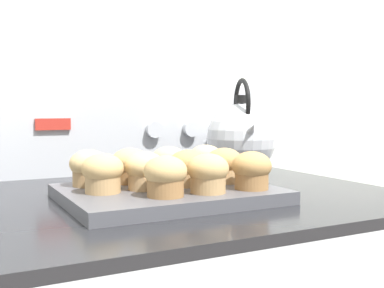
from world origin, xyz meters
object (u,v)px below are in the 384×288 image
object	(u,v)px
muffin_r0_c3	(252,170)
muffin_r2_c1	(130,166)
muffin_r0_c2	(208,173)
muffin_r1_c0	(103,173)
muffin_r1_c1	(145,170)
muffin_r2_c2	(169,163)
tea_kettle	(242,137)
muffin_pan	(168,194)
muffin_r2_c0	(89,168)
muffin_r1_c3	(224,165)
muffin_r0_c1	(165,176)
muffin_r2_c3	(206,161)
muffin_r1_c2	(188,168)

from	to	relation	value
muffin_r0_c3	muffin_r2_c1	distance (m)	0.23
muffin_r0_c2	muffin_r2_c1	world-z (taller)	same
muffin_r0_c2	muffin_r1_c0	distance (m)	0.17
muffin_r0_c3	muffin_r1_c1	distance (m)	0.18
muffin_r2_c2	tea_kettle	distance (m)	0.31
muffin_pan	muffin_r2_c2	xyz separation A→B (m)	(0.04, 0.08, 0.04)
muffin_r0_c3	muffin_r2_c0	bearing A→B (deg)	146.02
tea_kettle	muffin_r2_c2	bearing A→B (deg)	-150.14
muffin_r1_c3	muffin_r0_c2	bearing A→B (deg)	-134.77
muffin_pan	muffin_r1_c1	distance (m)	0.06
muffin_r1_c0	muffin_r1_c1	world-z (taller)	same
muffin_r0_c1	muffin_r1_c3	size ratio (longest dim) A/B	1.00
muffin_r0_c1	muffin_r2_c3	distance (m)	0.22
muffin_r1_c1	muffin_r2_c0	xyz separation A→B (m)	(-0.07, 0.08, 0.00)
muffin_r0_c3	muffin_r2_c2	xyz separation A→B (m)	(-0.08, 0.16, 0.00)
muffin_r1_c3	muffin_r2_c0	xyz separation A→B (m)	(-0.23, 0.08, 0.00)
muffin_r1_c0	muffin_r2_c3	size ratio (longest dim) A/B	1.00
muffin_r2_c1	tea_kettle	size ratio (longest dim) A/B	0.29
muffin_r1_c0	muffin_r1_c2	bearing A→B (deg)	-0.75
muffin_r2_c1	muffin_r2_c3	bearing A→B (deg)	1.03
muffin_r1_c1	muffin_r2_c0	world-z (taller)	same
muffin_r0_c1	muffin_r0_c2	size ratio (longest dim) A/B	1.00
muffin_r2_c2	muffin_r2_c3	world-z (taller)	same
muffin_r2_c3	muffin_r1_c0	bearing A→B (deg)	-161.33
muffin_r0_c3	muffin_r2_c1	xyz separation A→B (m)	(-0.16, 0.16, 0.00)
muffin_r2_c2	tea_kettle	size ratio (longest dim) A/B	0.29
muffin_r0_c2	muffin_r1_c3	xyz separation A→B (m)	(0.08, 0.08, 0.00)
muffin_pan	muffin_r1_c0	size ratio (longest dim) A/B	5.20
muffin_r1_c2	muffin_r1_c3	xyz separation A→B (m)	(0.08, 0.00, 0.00)
muffin_r2_c3	muffin_r0_c3	bearing A→B (deg)	-89.74
muffin_r1_c1	muffin_r2_c3	distance (m)	0.18
muffin_r1_c3	muffin_r1_c1	bearing A→B (deg)	-179.51
muffin_r1_c1	muffin_r1_c2	distance (m)	0.08
muffin_r1_c2	muffin_r0_c2	bearing A→B (deg)	-92.20
muffin_r1_c0	muffin_r1_c3	world-z (taller)	same
muffin_r0_c1	muffin_r0_c2	world-z (taller)	same
muffin_r0_c2	muffin_r0_c3	size ratio (longest dim) A/B	1.00
muffin_r1_c0	muffin_pan	bearing A→B (deg)	-0.75
muffin_r2_c2	muffin_r0_c1	bearing A→B (deg)	-116.25
muffin_r0_c1	muffin_r0_c3	size ratio (longest dim) A/B	1.00
muffin_r1_c0	muffin_r2_c1	world-z (taller)	same
muffin_r1_c0	muffin_r2_c0	size ratio (longest dim) A/B	1.00
muffin_r0_c1	muffin_r1_c1	distance (m)	0.08
muffin_pan	tea_kettle	bearing A→B (deg)	37.35
muffin_r2_c1	muffin_r0_c2	bearing A→B (deg)	-63.62
muffin_r1_c2	muffin_r0_c1	bearing A→B (deg)	-135.95
muffin_r2_c0	tea_kettle	size ratio (longest dim) A/B	0.29
muffin_r1_c2	muffin_r1_c3	bearing A→B (deg)	1.87
muffin_r2_c1	muffin_r2_c3	distance (m)	0.16
muffin_r1_c1	muffin_r2_c2	world-z (taller)	same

